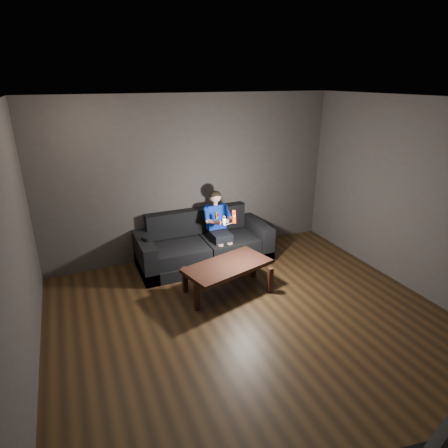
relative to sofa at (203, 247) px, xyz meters
name	(u,v)px	position (x,y,z in m)	size (l,w,h in m)	color
floor	(263,333)	(0.00, -2.08, -0.27)	(5.00, 5.00, 0.00)	black
back_wall	(193,178)	(0.00, 0.42, 1.08)	(5.00, 0.04, 2.70)	#373130
left_wall	(9,275)	(-2.50, -2.08, 1.08)	(0.04, 5.00, 2.70)	#373130
right_wall	(431,203)	(2.50, -2.08, 1.08)	(0.04, 5.00, 2.70)	#373130
ceiling	(273,101)	(0.00, -2.08, 2.43)	(5.00, 5.00, 0.02)	beige
sofa	(203,247)	(0.00, 0.00, 0.00)	(2.18, 0.94, 0.84)	black
child	(218,221)	(0.25, -0.06, 0.44)	(0.45, 0.55, 1.11)	black
wii_remote_red	(234,217)	(0.33, -0.49, 0.66)	(0.06, 0.08, 0.21)	red
nunchuk_white	(224,221)	(0.17, -0.48, 0.61)	(0.09, 0.11, 0.16)	white
wii_remote_black	(144,240)	(-0.98, -0.08, 0.33)	(0.08, 0.16, 0.03)	black
coffee_table	(228,268)	(-0.02, -1.04, 0.11)	(1.35, 0.92, 0.45)	black
tv	(441,438)	(-0.02, -4.35, 0.54)	(1.09, 0.14, 0.63)	black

